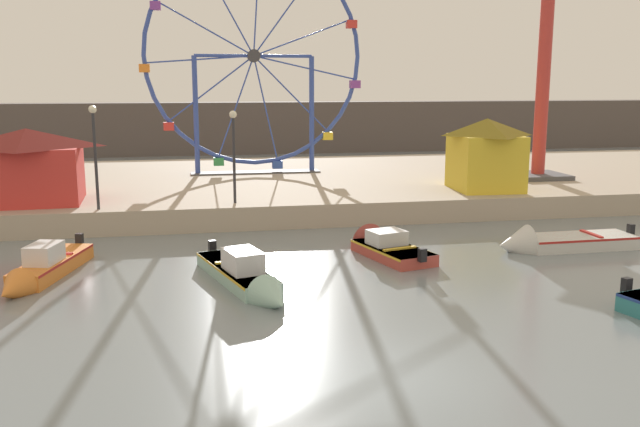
{
  "coord_description": "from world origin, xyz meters",
  "views": [
    {
      "loc": [
        -3.93,
        -13.03,
        6.07
      ],
      "look_at": [
        0.8,
        11.16,
        1.35
      ],
      "focal_mm": 38.5,
      "sensor_mm": 36.0,
      "label": 1
    }
  ],
  "objects_px": {
    "ferris_wheel_blue_frame": "(254,60)",
    "promenade_lamp_far": "(95,143)",
    "carnival_booth_red_striped": "(28,164)",
    "carnival_booth_yellow_awning": "(486,153)",
    "motorboat_seafoam": "(248,278)",
    "drop_tower_red_tower": "(546,38)",
    "motorboat_orange_hull": "(42,269)",
    "promenade_lamp_near": "(234,143)",
    "motorboat_pale_grey": "(553,242)",
    "motorboat_faded_red": "(380,245)"
  },
  "relations": [
    {
      "from": "ferris_wheel_blue_frame",
      "to": "promenade_lamp_far",
      "type": "bearing_deg",
      "value": -126.17
    },
    {
      "from": "promenade_lamp_far",
      "to": "motorboat_orange_hull",
      "type": "bearing_deg",
      "value": -98.45
    },
    {
      "from": "motorboat_orange_hull",
      "to": "drop_tower_red_tower",
      "type": "height_order",
      "value": "drop_tower_red_tower"
    },
    {
      "from": "promenade_lamp_near",
      "to": "promenade_lamp_far",
      "type": "height_order",
      "value": "promenade_lamp_far"
    },
    {
      "from": "motorboat_orange_hull",
      "to": "promenade_lamp_near",
      "type": "relative_size",
      "value": 1.41
    },
    {
      "from": "motorboat_orange_hull",
      "to": "motorboat_faded_red",
      "type": "xyz_separation_m",
      "value": [
        11.33,
        1.34,
        -0.07
      ]
    },
    {
      "from": "carnival_booth_yellow_awning",
      "to": "motorboat_pale_grey",
      "type": "bearing_deg",
      "value": -92.69
    },
    {
      "from": "motorboat_orange_hull",
      "to": "promenade_lamp_near",
      "type": "xyz_separation_m",
      "value": [
        6.53,
        7.07,
        3.22
      ]
    },
    {
      "from": "motorboat_seafoam",
      "to": "promenade_lamp_far",
      "type": "bearing_deg",
      "value": -164.6
    },
    {
      "from": "motorboat_seafoam",
      "to": "carnival_booth_yellow_awning",
      "type": "height_order",
      "value": "carnival_booth_yellow_awning"
    },
    {
      "from": "motorboat_seafoam",
      "to": "promenade_lamp_near",
      "type": "relative_size",
      "value": 1.55
    },
    {
      "from": "promenade_lamp_far",
      "to": "promenade_lamp_near",
      "type": "bearing_deg",
      "value": 4.68
    },
    {
      "from": "motorboat_seafoam",
      "to": "promenade_lamp_far",
      "type": "distance_m",
      "value": 10.74
    },
    {
      "from": "carnival_booth_yellow_awning",
      "to": "drop_tower_red_tower",
      "type": "bearing_deg",
      "value": 39.15
    },
    {
      "from": "promenade_lamp_near",
      "to": "carnival_booth_red_striped",
      "type": "bearing_deg",
      "value": 168.77
    },
    {
      "from": "motorboat_pale_grey",
      "to": "promenade_lamp_near",
      "type": "distance_m",
      "value": 13.37
    },
    {
      "from": "promenade_lamp_near",
      "to": "ferris_wheel_blue_frame",
      "type": "bearing_deg",
      "value": 79.07
    },
    {
      "from": "carnival_booth_red_striped",
      "to": "promenade_lamp_near",
      "type": "height_order",
      "value": "promenade_lamp_near"
    },
    {
      "from": "promenade_lamp_far",
      "to": "motorboat_seafoam",
      "type": "bearing_deg",
      "value": -59.03
    },
    {
      "from": "ferris_wheel_blue_frame",
      "to": "carnival_booth_red_striped",
      "type": "bearing_deg",
      "value": -142.53
    },
    {
      "from": "promenade_lamp_far",
      "to": "carnival_booth_red_striped",
      "type": "bearing_deg",
      "value": 144.42
    },
    {
      "from": "promenade_lamp_far",
      "to": "ferris_wheel_blue_frame",
      "type": "bearing_deg",
      "value": 53.83
    },
    {
      "from": "ferris_wheel_blue_frame",
      "to": "drop_tower_red_tower",
      "type": "bearing_deg",
      "value": -18.7
    },
    {
      "from": "drop_tower_red_tower",
      "to": "motorboat_faded_red",
      "type": "bearing_deg",
      "value": -138.42
    },
    {
      "from": "ferris_wheel_blue_frame",
      "to": "promenade_lamp_far",
      "type": "distance_m",
      "value": 13.06
    },
    {
      "from": "drop_tower_red_tower",
      "to": "promenade_lamp_far",
      "type": "bearing_deg",
      "value": -166.86
    },
    {
      "from": "motorboat_faded_red",
      "to": "carnival_booth_red_striped",
      "type": "bearing_deg",
      "value": 45.64
    },
    {
      "from": "motorboat_pale_grey",
      "to": "motorboat_faded_red",
      "type": "distance_m",
      "value": 6.45
    },
    {
      "from": "promenade_lamp_near",
      "to": "promenade_lamp_far",
      "type": "relative_size",
      "value": 0.94
    },
    {
      "from": "motorboat_faded_red",
      "to": "promenade_lamp_far",
      "type": "xyz_separation_m",
      "value": [
        -10.35,
        5.28,
        3.44
      ]
    },
    {
      "from": "motorboat_faded_red",
      "to": "promenade_lamp_far",
      "type": "bearing_deg",
      "value": 47.7
    },
    {
      "from": "ferris_wheel_blue_frame",
      "to": "promenade_lamp_near",
      "type": "height_order",
      "value": "ferris_wheel_blue_frame"
    },
    {
      "from": "motorboat_faded_red",
      "to": "motorboat_pale_grey",
      "type": "bearing_deg",
      "value": -111.93
    },
    {
      "from": "motorboat_pale_grey",
      "to": "carnival_booth_yellow_awning",
      "type": "xyz_separation_m",
      "value": [
        0.8,
        7.88,
        2.51
      ]
    },
    {
      "from": "carnival_booth_yellow_awning",
      "to": "promenade_lamp_far",
      "type": "relative_size",
      "value": 0.89
    },
    {
      "from": "motorboat_pale_grey",
      "to": "drop_tower_red_tower",
      "type": "xyz_separation_m",
      "value": [
        5.36,
        11.19,
        8.06
      ]
    },
    {
      "from": "motorboat_orange_hull",
      "to": "drop_tower_red_tower",
      "type": "relative_size",
      "value": 0.39
    },
    {
      "from": "carnival_booth_yellow_awning",
      "to": "carnival_booth_red_striped",
      "type": "bearing_deg",
      "value": -177.71
    },
    {
      "from": "ferris_wheel_blue_frame",
      "to": "carnival_booth_red_striped",
      "type": "relative_size",
      "value": 2.62
    },
    {
      "from": "promenade_lamp_near",
      "to": "motorboat_seafoam",
      "type": "bearing_deg",
      "value": -91.87
    },
    {
      "from": "ferris_wheel_blue_frame",
      "to": "carnival_booth_red_striped",
      "type": "distance_m",
      "value": 13.93
    },
    {
      "from": "carnival_booth_red_striped",
      "to": "promenade_lamp_far",
      "type": "distance_m",
      "value": 3.85
    },
    {
      "from": "ferris_wheel_blue_frame",
      "to": "carnival_booth_yellow_awning",
      "type": "relative_size",
      "value": 3.38
    },
    {
      "from": "carnival_booth_red_striped",
      "to": "carnival_booth_yellow_awning",
      "type": "height_order",
      "value": "carnival_booth_yellow_awning"
    },
    {
      "from": "motorboat_faded_red",
      "to": "carnival_booth_yellow_awning",
      "type": "height_order",
      "value": "carnival_booth_yellow_awning"
    },
    {
      "from": "drop_tower_red_tower",
      "to": "promenade_lamp_near",
      "type": "height_order",
      "value": "drop_tower_red_tower"
    },
    {
      "from": "motorboat_pale_grey",
      "to": "motorboat_faded_red",
      "type": "bearing_deg",
      "value": -7.65
    },
    {
      "from": "motorboat_seafoam",
      "to": "drop_tower_red_tower",
      "type": "relative_size",
      "value": 0.43
    },
    {
      "from": "promenade_lamp_far",
      "to": "motorboat_pale_grey",
      "type": "bearing_deg",
      "value": -19.78
    },
    {
      "from": "motorboat_pale_grey",
      "to": "motorboat_seafoam",
      "type": "distance_m",
      "value": 11.83
    }
  ]
}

